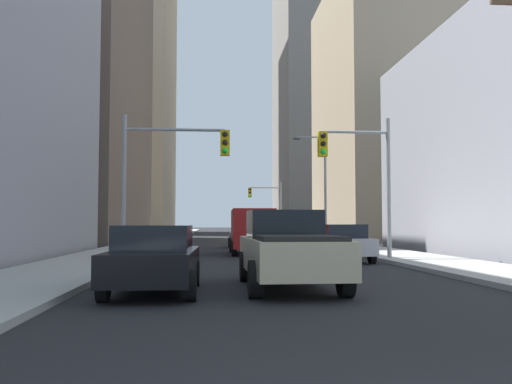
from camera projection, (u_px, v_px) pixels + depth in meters
name	position (u px, v px, depth m)	size (l,w,h in m)	color
sidewalk_left	(162.00, 239.00, 51.85)	(3.52, 160.00, 0.15)	#9E9E99
sidewalk_right	(301.00, 239.00, 52.91)	(3.52, 160.00, 0.15)	#9E9E99
pickup_truck_beige	(288.00, 249.00, 13.41)	(2.20, 5.44, 1.90)	#C6B793
cargo_van_red	(252.00, 229.00, 27.80)	(2.16, 5.24, 2.26)	maroon
sedan_black	(154.00, 259.00, 12.27)	(1.95, 4.24, 1.52)	black
sedan_silver	(342.00, 243.00, 22.51)	(1.95, 4.22, 1.52)	#B7BABF
sedan_navy	(244.00, 236.00, 35.16)	(1.95, 4.21, 1.52)	#141E4C
traffic_signal_near_left	(171.00, 162.00, 22.42)	(4.37, 0.44, 6.00)	gray
traffic_signal_near_right	(359.00, 165.00, 23.04)	(3.08, 0.44, 6.00)	gray
traffic_signal_far_right	(267.00, 200.00, 59.15)	(3.64, 0.44, 6.00)	gray
street_lamp_right	(320.00, 179.00, 36.48)	(2.27, 0.32, 7.50)	gray
building_left_mid_office	(56.00, 79.00, 48.94)	(14.20, 25.61, 28.88)	#66564C
building_left_far_tower	(126.00, 53.00, 90.67)	(14.84, 27.43, 59.27)	tan
building_right_mid_block	(408.00, 113.00, 53.18)	(15.52, 18.61, 24.51)	tan
building_right_far_highrise	(320.00, 23.00, 97.38)	(14.71, 22.95, 74.09)	gray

